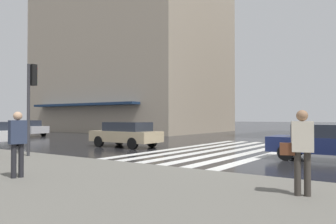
{
  "coord_description": "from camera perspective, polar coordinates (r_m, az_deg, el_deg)",
  "views": [
    {
      "loc": [
        -11.73,
        -5.88,
        1.69
      ],
      "look_at": [
        -0.24,
        2.13,
        1.9
      ],
      "focal_mm": 36.06,
      "sensor_mm": 36.0,
      "label": 1
    }
  ],
  "objects": [
    {
      "name": "pedestrian_approaching_kerb",
      "position": [
        7.13,
        21.53,
        -5.32
      ],
      "size": [
        0.38,
        0.65,
        1.68
      ],
      "color": "beige",
      "rests_on": "sidewalk_pavement"
    },
    {
      "name": "car_silver",
      "position": [
        32.25,
        -22.83,
        -2.47
      ],
      "size": [
        1.85,
        4.1,
        1.41
      ],
      "color": "#B7B7BC",
      "rests_on": "ground_plane"
    },
    {
      "name": "haussmann_block_mid",
      "position": [
        42.82,
        -6.36,
        12.2
      ],
      "size": [
        15.46,
        21.34,
        23.23
      ],
      "color": "tan",
      "rests_on": "ground_plane"
    },
    {
      "name": "car_champagne",
      "position": [
        19.16,
        -7.11,
        -3.66
      ],
      "size": [
        1.85,
        4.1,
        1.41
      ],
      "color": "tan",
      "rests_on": "ground_plane"
    },
    {
      "name": "car_navy",
      "position": [
        14.47,
        25.1,
        -4.49
      ],
      "size": [
        1.85,
        4.1,
        1.41
      ],
      "color": "navy",
      "rests_on": "ground_plane"
    },
    {
      "name": "traffic_signal_post",
      "position": [
        14.64,
        -22.11,
        3.5
      ],
      "size": [
        0.44,
        0.3,
        3.67
      ],
      "color": "#333338",
      "rests_on": "sidewalk_pavement"
    },
    {
      "name": "sidewalk_pavement",
      "position": [
        6.9,
        -26.45,
        -14.32
      ],
      "size": [
        11.0,
        80.0,
        0.15
      ],
      "primitive_type": "cube",
      "color": "#66635B",
      "rests_on": "ground_plane"
    },
    {
      "name": "ground_plane",
      "position": [
        13.23,
        8.27,
        -8.21
      ],
      "size": [
        220.0,
        220.0,
        0.0
      ],
      "primitive_type": "plane",
      "color": "black"
    },
    {
      "name": "zebra_crossing",
      "position": [
        17.5,
        9.47,
        -6.39
      ],
      "size": [
        13.0,
        5.5,
        0.01
      ],
      "color": "silver",
      "rests_on": "ground_plane"
    },
    {
      "name": "pedestrian_by_billboard",
      "position": [
        9.42,
        -24.08,
        -4.17
      ],
      "size": [
        0.45,
        0.33,
        1.68
      ],
      "color": "#2D3851",
      "rests_on": "sidewalk_pavement"
    }
  ]
}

